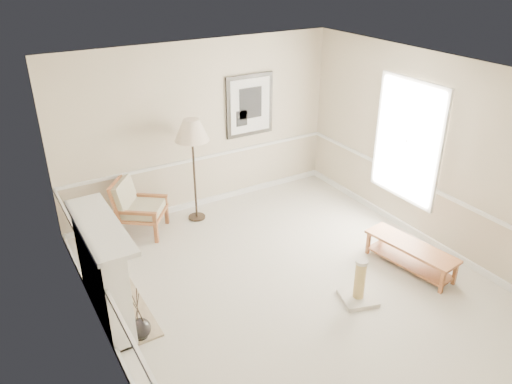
# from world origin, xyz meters

# --- Properties ---
(ground) EXTENTS (5.50, 5.50, 0.00)m
(ground) POSITION_xyz_m (0.00, 0.00, 0.00)
(ground) COLOR silver
(ground) RESTS_ON ground
(room) EXTENTS (5.04, 5.54, 2.92)m
(room) POSITION_xyz_m (0.14, 0.08, 1.87)
(room) COLOR beige
(room) RESTS_ON ground
(fireplace) EXTENTS (0.64, 1.64, 1.31)m
(fireplace) POSITION_xyz_m (-2.34, 0.60, 0.64)
(fireplace) COLOR white
(fireplace) RESTS_ON ground
(floor_vase) EXTENTS (0.26, 0.26, 0.75)m
(floor_vase) POSITION_xyz_m (-2.15, -0.04, 0.14)
(floor_vase) COLOR black
(floor_vase) RESTS_ON ground
(armchair) EXTENTS (1.00, 0.99, 0.92)m
(armchair) POSITION_xyz_m (-1.37, 2.40, 0.49)
(armchair) COLOR #985B31
(armchair) RESTS_ON ground
(floor_lamp) EXTENTS (0.72, 0.72, 1.78)m
(floor_lamp) POSITION_xyz_m (-0.35, 2.31, 1.55)
(floor_lamp) COLOR black
(floor_lamp) RESTS_ON ground
(bench) EXTENTS (0.61, 1.42, 0.39)m
(bench) POSITION_xyz_m (1.69, -0.62, 0.26)
(bench) COLOR #985B31
(bench) RESTS_ON ground
(scratching_post) EXTENTS (0.55, 0.55, 0.63)m
(scratching_post) POSITION_xyz_m (0.57, -0.81, 0.20)
(scratching_post) COLOR white
(scratching_post) RESTS_ON ground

